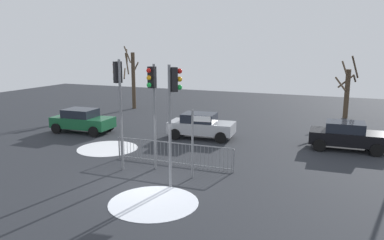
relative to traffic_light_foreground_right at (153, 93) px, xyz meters
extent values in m
plane|color=#26282D|center=(0.50, -1.55, -3.38)|extent=(60.00, 60.00, 0.00)
cylinder|color=slate|center=(0.01, 0.14, -1.07)|extent=(0.11, 0.11, 4.62)
cube|color=black|center=(0.00, -0.02, 0.69)|extent=(0.33, 0.23, 0.90)
sphere|color=red|center=(-0.01, -0.27, 0.99)|extent=(0.20, 0.20, 0.20)
sphere|color=orange|center=(-0.01, -0.27, 0.69)|extent=(0.20, 0.20, 0.20)
sphere|color=green|center=(-0.01, -0.27, 0.39)|extent=(0.20, 0.20, 0.20)
cylinder|color=slate|center=(-1.26, -0.54, -0.97)|extent=(0.11, 0.11, 4.82)
cube|color=black|center=(-1.40, -0.46, 0.89)|extent=(0.35, 0.39, 0.90)
sphere|color=red|center=(-1.62, -0.33, 1.19)|extent=(0.20, 0.20, 0.20)
sphere|color=orange|center=(-1.62, -0.33, 0.89)|extent=(0.20, 0.20, 0.20)
sphere|color=green|center=(-1.62, -0.33, 0.59)|extent=(0.20, 0.20, 0.20)
cylinder|color=slate|center=(1.58, -1.61, -1.03)|extent=(0.11, 0.11, 4.71)
cube|color=black|center=(1.69, -1.48, 0.78)|extent=(0.39, 0.37, 0.90)
sphere|color=red|center=(1.85, -1.29, 1.08)|extent=(0.20, 0.20, 0.20)
sphere|color=orange|center=(1.85, -1.29, 0.78)|extent=(0.20, 0.20, 0.20)
sphere|color=green|center=(1.85, -1.29, 0.48)|extent=(0.20, 0.20, 0.20)
cylinder|color=slate|center=(1.96, -0.31, -1.96)|extent=(0.09, 0.09, 2.85)
cube|color=white|center=(2.36, -0.26, -0.88)|extent=(0.70, 0.12, 0.22)
cube|color=slate|center=(0.50, 0.91, -2.33)|extent=(5.70, 0.17, 0.04)
cube|color=slate|center=(0.50, 0.91, -3.26)|extent=(5.70, 0.17, 0.04)
cylinder|color=slate|center=(-2.26, 0.85, -2.86)|extent=(0.02, 0.02, 1.05)
cylinder|color=slate|center=(-2.08, 0.85, -2.86)|extent=(0.02, 0.02, 1.05)
cylinder|color=slate|center=(-1.90, 0.86, -2.86)|extent=(0.02, 0.02, 1.05)
cylinder|color=slate|center=(-1.72, 0.86, -2.86)|extent=(0.02, 0.02, 1.05)
cylinder|color=slate|center=(-1.55, 0.86, -2.86)|extent=(0.02, 0.02, 1.05)
cylinder|color=slate|center=(-1.37, 0.87, -2.86)|extent=(0.02, 0.02, 1.05)
cylinder|color=slate|center=(-1.19, 0.87, -2.86)|extent=(0.02, 0.02, 1.05)
cylinder|color=slate|center=(-1.01, 0.88, -2.86)|extent=(0.02, 0.02, 1.05)
cylinder|color=slate|center=(-0.83, 0.88, -2.86)|extent=(0.02, 0.02, 1.05)
cylinder|color=slate|center=(-0.66, 0.89, -2.86)|extent=(0.02, 0.02, 1.05)
cylinder|color=slate|center=(-0.48, 0.89, -2.86)|extent=(0.02, 0.02, 1.05)
cylinder|color=slate|center=(-0.30, 0.89, -2.86)|extent=(0.02, 0.02, 1.05)
cylinder|color=slate|center=(-0.12, 0.90, -2.86)|extent=(0.02, 0.02, 1.05)
cylinder|color=slate|center=(0.06, 0.90, -2.86)|extent=(0.02, 0.02, 1.05)
cylinder|color=slate|center=(0.23, 0.91, -2.86)|extent=(0.02, 0.02, 1.05)
cylinder|color=slate|center=(0.41, 0.91, -2.86)|extent=(0.02, 0.02, 1.05)
cylinder|color=slate|center=(0.59, 0.91, -2.86)|extent=(0.02, 0.02, 1.05)
cylinder|color=slate|center=(0.77, 0.92, -2.86)|extent=(0.02, 0.02, 1.05)
cylinder|color=slate|center=(0.95, 0.92, -2.86)|extent=(0.02, 0.02, 1.05)
cylinder|color=slate|center=(1.12, 0.93, -2.86)|extent=(0.02, 0.02, 1.05)
cylinder|color=slate|center=(1.30, 0.93, -2.86)|extent=(0.02, 0.02, 1.05)
cylinder|color=slate|center=(1.48, 0.93, -2.86)|extent=(0.02, 0.02, 1.05)
cylinder|color=slate|center=(1.66, 0.94, -2.86)|extent=(0.02, 0.02, 1.05)
cylinder|color=slate|center=(1.84, 0.94, -2.86)|extent=(0.02, 0.02, 1.05)
cylinder|color=slate|center=(2.02, 0.95, -2.86)|extent=(0.02, 0.02, 1.05)
cylinder|color=slate|center=(2.19, 0.95, -2.86)|extent=(0.02, 0.02, 1.05)
cylinder|color=slate|center=(2.37, 0.95, -2.86)|extent=(0.02, 0.02, 1.05)
cylinder|color=slate|center=(2.55, 0.96, -2.86)|extent=(0.02, 0.02, 1.05)
cylinder|color=slate|center=(2.73, 0.96, -2.86)|extent=(0.02, 0.02, 1.05)
cylinder|color=slate|center=(2.91, 0.97, -2.86)|extent=(0.02, 0.02, 1.05)
cylinder|color=slate|center=(3.08, 0.97, -2.86)|extent=(0.02, 0.02, 1.05)
cylinder|color=slate|center=(3.26, 0.97, -2.86)|extent=(0.02, 0.02, 1.05)
cylinder|color=slate|center=(-2.35, 0.85, -2.86)|extent=(0.06, 0.06, 1.05)
cylinder|color=slate|center=(3.35, 0.98, -2.86)|extent=(0.06, 0.06, 1.05)
cube|color=black|center=(7.81, 6.79, -2.74)|extent=(3.86, 1.83, 0.65)
cube|color=#1E232D|center=(7.66, 6.79, -2.19)|extent=(1.95, 1.56, 0.55)
cylinder|color=black|center=(9.13, 7.69, -3.06)|extent=(0.65, 0.24, 0.64)
cylinder|color=black|center=(9.18, 5.99, -3.06)|extent=(0.65, 0.24, 0.64)
cylinder|color=black|center=(6.43, 7.60, -3.06)|extent=(0.65, 0.24, 0.64)
cylinder|color=black|center=(6.49, 5.90, -3.06)|extent=(0.65, 0.24, 0.64)
cube|color=#195933|center=(-7.59, 4.75, -2.74)|extent=(3.88, 1.89, 0.65)
cube|color=#1E232D|center=(-7.74, 4.74, -2.19)|extent=(1.98, 1.60, 0.55)
cylinder|color=black|center=(-6.29, 5.67, -3.06)|extent=(0.65, 0.25, 0.64)
cylinder|color=black|center=(-6.20, 3.97, -3.06)|extent=(0.65, 0.25, 0.64)
cylinder|color=black|center=(-8.98, 5.53, -3.06)|extent=(0.65, 0.25, 0.64)
cylinder|color=black|center=(-8.90, 3.83, -3.06)|extent=(0.65, 0.25, 0.64)
cube|color=#B2B5BA|center=(-0.16, 6.20, -2.74)|extent=(3.93, 2.03, 0.65)
cube|color=#1E232D|center=(-0.31, 6.19, -2.19)|extent=(2.02, 1.66, 0.55)
cylinder|color=black|center=(1.11, 7.17, -3.06)|extent=(0.66, 0.28, 0.64)
cylinder|color=black|center=(1.26, 5.48, -3.06)|extent=(0.66, 0.28, 0.64)
cylinder|color=black|center=(-1.58, 6.93, -3.06)|extent=(0.66, 0.28, 0.64)
cylinder|color=black|center=(-1.43, 5.24, -3.06)|extent=(0.66, 0.28, 0.64)
cylinder|color=#473828|center=(-9.36, 13.83, -1.00)|extent=(0.32, 0.32, 4.77)
cylinder|color=#473828|center=(-9.78, 13.57, 1.13)|extent=(0.66, 0.96, 1.06)
cylinder|color=#473828|center=(-9.33, 14.14, 0.03)|extent=(0.73, 0.18, 1.13)
cylinder|color=#473828|center=(-10.00, 13.48, -0.37)|extent=(0.82, 1.38, 0.85)
cylinder|color=#473828|center=(-9.73, 13.48, 0.47)|extent=(0.86, 0.88, 1.76)
cylinder|color=#473828|center=(-9.61, 13.40, 1.23)|extent=(1.00, 0.64, 1.36)
cylinder|color=#473828|center=(7.54, 16.13, -1.56)|extent=(0.36, 0.36, 3.64)
cylinder|color=#473828|center=(7.95, 15.90, 0.44)|extent=(0.63, 0.98, 1.64)
cylinder|color=#473828|center=(7.98, 16.06, -0.39)|extent=(0.29, 0.97, 0.63)
cylinder|color=#473828|center=(7.38, 16.64, -0.69)|extent=(1.12, 0.46, 1.00)
cylinder|color=#473828|center=(7.06, 15.75, -0.81)|extent=(0.91, 1.10, 0.97)
cylinder|color=#473828|center=(7.24, 15.96, 0.38)|extent=(0.51, 0.75, 0.96)
cylinder|color=white|center=(1.69, -3.20, -3.38)|extent=(3.15, 3.15, 0.01)
cylinder|color=white|center=(-3.93, 2.11, -3.38)|extent=(3.19, 3.19, 0.01)
camera|label=1|loc=(7.72, -14.16, 2.04)|focal=35.59mm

